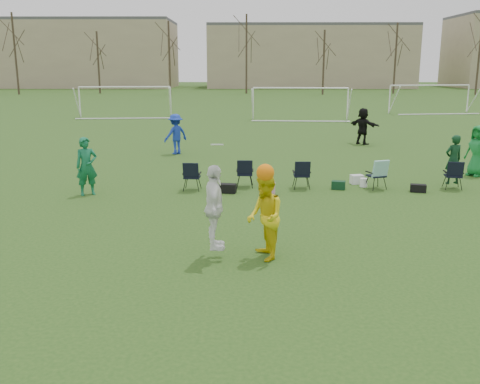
{
  "coord_description": "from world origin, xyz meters",
  "views": [
    {
      "loc": [
        -0.34,
        -9.86,
        4.07
      ],
      "look_at": [
        -0.43,
        2.06,
        1.25
      ],
      "focal_mm": 40.0,
      "sensor_mm": 36.0,
      "label": 1
    }
  ],
  "objects_px": {
    "center_contest": "(244,212)",
    "fielder_black": "(363,126)",
    "fielder_green_far": "(477,151)",
    "goal_left": "(125,93)",
    "goal_right": "(430,91)",
    "fielder_blue": "(176,134)",
    "goal_mid": "(300,94)",
    "fielder_green_near": "(87,166)"
  },
  "relations": [
    {
      "from": "goal_left",
      "to": "goal_mid",
      "type": "relative_size",
      "value": 1.0
    },
    {
      "from": "goal_left",
      "to": "goal_mid",
      "type": "xyz_separation_m",
      "value": [
        14.0,
        -2.0,
        0.0
      ]
    },
    {
      "from": "fielder_green_near",
      "to": "fielder_green_far",
      "type": "distance_m",
      "value": 14.18
    },
    {
      "from": "fielder_green_near",
      "to": "goal_mid",
      "type": "distance_m",
      "value": 26.79
    },
    {
      "from": "fielder_blue",
      "to": "goal_right",
      "type": "bearing_deg",
      "value": -171.7
    },
    {
      "from": "center_contest",
      "to": "fielder_black",
      "type": "bearing_deg",
      "value": 70.14
    },
    {
      "from": "fielder_green_near",
      "to": "fielder_green_far",
      "type": "relative_size",
      "value": 0.97
    },
    {
      "from": "fielder_green_far",
      "to": "goal_left",
      "type": "bearing_deg",
      "value": -170.31
    },
    {
      "from": "center_contest",
      "to": "goal_mid",
      "type": "relative_size",
      "value": 0.34
    },
    {
      "from": "fielder_black",
      "to": "fielder_green_near",
      "type": "bearing_deg",
      "value": 94.29
    },
    {
      "from": "fielder_green_near",
      "to": "fielder_green_far",
      "type": "bearing_deg",
      "value": -14.59
    },
    {
      "from": "goal_mid",
      "to": "center_contest",
      "type": "bearing_deg",
      "value": -93.98
    },
    {
      "from": "goal_mid",
      "to": "goal_right",
      "type": "bearing_deg",
      "value": 30.57
    },
    {
      "from": "fielder_black",
      "to": "goal_right",
      "type": "relative_size",
      "value": 0.26
    },
    {
      "from": "center_contest",
      "to": "fielder_green_near",
      "type": "bearing_deg",
      "value": 130.74
    },
    {
      "from": "center_contest",
      "to": "fielder_green_far",
      "type": "bearing_deg",
      "value": 45.82
    },
    {
      "from": "fielder_green_far",
      "to": "fielder_black",
      "type": "bearing_deg",
      "value": 168.68
    },
    {
      "from": "goal_left",
      "to": "center_contest",
      "type": "bearing_deg",
      "value": -78.64
    },
    {
      "from": "fielder_blue",
      "to": "center_contest",
      "type": "distance_m",
      "value": 14.47
    },
    {
      "from": "fielder_green_far",
      "to": "goal_mid",
      "type": "xyz_separation_m",
      "value": [
        -4.44,
        21.9,
        0.96
      ]
    },
    {
      "from": "fielder_black",
      "to": "center_contest",
      "type": "xyz_separation_m",
      "value": [
        -6.28,
        -17.38,
        0.09
      ]
    },
    {
      "from": "goal_left",
      "to": "fielder_black",
      "type": "bearing_deg",
      "value": -49.28
    },
    {
      "from": "fielder_green_far",
      "to": "goal_left",
      "type": "distance_m",
      "value": 30.21
    },
    {
      "from": "fielder_blue",
      "to": "goal_right",
      "type": "height_order",
      "value": "goal_right"
    },
    {
      "from": "center_contest",
      "to": "goal_left",
      "type": "bearing_deg",
      "value": 106.36
    },
    {
      "from": "fielder_black",
      "to": "fielder_green_far",
      "type": "bearing_deg",
      "value": 155.46
    },
    {
      "from": "goal_left",
      "to": "goal_right",
      "type": "height_order",
      "value": "same"
    },
    {
      "from": "fielder_green_near",
      "to": "goal_mid",
      "type": "height_order",
      "value": "goal_mid"
    },
    {
      "from": "fielder_green_near",
      "to": "goal_right",
      "type": "bearing_deg",
      "value": 27.97
    },
    {
      "from": "fielder_blue",
      "to": "goal_right",
      "type": "xyz_separation_m",
      "value": [
        19.56,
        22.83,
        0.98
      ]
    },
    {
      "from": "center_contest",
      "to": "goal_left",
      "type": "distance_m",
      "value": 34.33
    },
    {
      "from": "fielder_green_near",
      "to": "fielder_black",
      "type": "distance_m",
      "value": 16.16
    },
    {
      "from": "fielder_blue",
      "to": "goal_left",
      "type": "height_order",
      "value": "goal_left"
    },
    {
      "from": "fielder_blue",
      "to": "center_contest",
      "type": "xyz_separation_m",
      "value": [
        3.22,
        -14.1,
        0.11
      ]
    },
    {
      "from": "fielder_blue",
      "to": "goal_left",
      "type": "bearing_deg",
      "value": -112.22
    },
    {
      "from": "goal_mid",
      "to": "goal_right",
      "type": "height_order",
      "value": "same"
    },
    {
      "from": "center_contest",
      "to": "goal_left",
      "type": "xyz_separation_m",
      "value": [
        -9.67,
        32.93,
        0.88
      ]
    },
    {
      "from": "goal_right",
      "to": "fielder_blue",
      "type": "bearing_deg",
      "value": -138.58
    },
    {
      "from": "goal_right",
      "to": "goal_left",
      "type": "bearing_deg",
      "value": -179.25
    },
    {
      "from": "fielder_green_near",
      "to": "goal_left",
      "type": "bearing_deg",
      "value": 72.18
    },
    {
      "from": "fielder_blue",
      "to": "center_contest",
      "type": "relative_size",
      "value": 0.74
    },
    {
      "from": "goal_left",
      "to": "goal_mid",
      "type": "distance_m",
      "value": 14.14
    }
  ]
}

